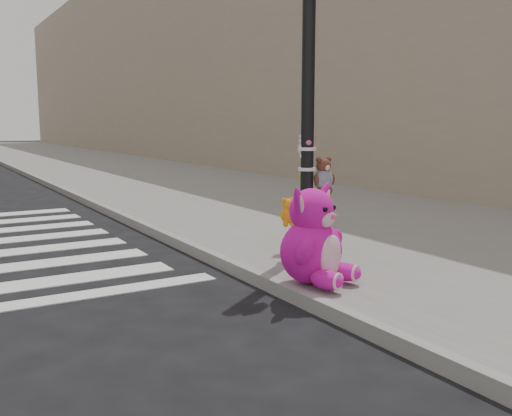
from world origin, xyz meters
TOP-DOWN VIEW (x-y plane):
  - ground at (0.00, 0.00)m, footprint 120.00×120.00m
  - sidewalk_near at (5.00, 10.00)m, footprint 7.00×80.00m
  - curb_edge at (1.55, 10.00)m, footprint 0.12×80.00m
  - bld_near at (10.50, 20.00)m, footprint 5.00×60.00m
  - signal_pole at (2.63, 1.81)m, footprint 0.71×0.49m
  - pink_bunny at (1.81, 0.57)m, footprint 0.86×0.93m
  - red_teddy at (1.80, 0.50)m, footprint 0.14×0.10m

SIDE VIEW (x-z plane):
  - ground at x=0.00m, z-range 0.00..0.00m
  - sidewalk_near at x=5.00m, z-range 0.00..0.14m
  - curb_edge at x=1.55m, z-range -0.01..0.15m
  - red_teddy at x=1.80m, z-range 0.14..0.33m
  - pink_bunny at x=1.81m, z-range 0.05..1.08m
  - signal_pole at x=2.63m, z-range -0.24..3.76m
  - bld_near at x=10.50m, z-range 0.00..10.00m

